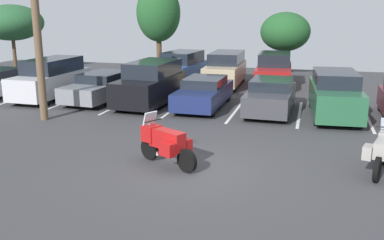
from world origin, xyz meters
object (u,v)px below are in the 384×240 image
at_px(motorcycle_second, 384,150).
at_px(car_far_blue, 182,67).
at_px(motorcycle_touring, 165,142).
at_px(car_far_red, 274,70).
at_px(utility_pole, 36,20).
at_px(car_black, 151,83).
at_px(car_charcoal, 271,96).
at_px(car_green, 335,94).
at_px(car_navy, 204,93).
at_px(car_far_tan, 226,69).
at_px(car_grey, 102,87).
at_px(car_silver, 52,79).

bearing_deg(motorcycle_second, car_far_blue, 126.53).
bearing_deg(motorcycle_touring, car_far_red, 82.88).
bearing_deg(utility_pole, car_black, 51.71).
bearing_deg(car_charcoal, motorcycle_second, -60.54).
relative_size(car_black, car_green, 0.98).
height_order(car_navy, car_charcoal, car_charcoal).
relative_size(car_black, car_far_tan, 0.98).
bearing_deg(car_navy, motorcycle_second, -45.27).
xyz_separation_m(motorcycle_second, car_grey, (-11.70, 6.81, 0.03)).
xyz_separation_m(car_grey, car_black, (2.57, -0.20, 0.30)).
height_order(car_grey, car_black, car_black).
bearing_deg(car_navy, car_charcoal, -4.98).
relative_size(car_navy, utility_pole, 0.63).
xyz_separation_m(motorcycle_touring, car_charcoal, (2.23, 7.42, 0.03)).
xyz_separation_m(motorcycle_second, car_navy, (-6.61, 6.68, 0.02)).
bearing_deg(motorcycle_second, car_grey, 149.78).
distance_m(motorcycle_touring, car_charcoal, 7.75).
bearing_deg(car_far_blue, car_far_tan, -5.19).
height_order(motorcycle_touring, car_far_red, car_far_red).
relative_size(car_silver, car_far_blue, 1.09).
bearing_deg(car_charcoal, car_far_red, 94.06).
height_order(car_far_blue, car_far_red, car_far_red).
bearing_deg(car_grey, car_far_blue, 69.72).
height_order(motorcycle_second, car_grey, motorcycle_second).
xyz_separation_m(car_charcoal, utility_pole, (-8.59, -3.72, 3.18)).
bearing_deg(car_far_blue, car_green, -37.35).
height_order(car_charcoal, car_far_tan, car_far_tan).
distance_m(car_black, utility_pole, 5.77).
xyz_separation_m(car_far_blue, utility_pole, (-2.74, -10.10, 2.95)).
height_order(motorcycle_second, car_green, car_green).
relative_size(motorcycle_touring, car_navy, 0.42).
bearing_deg(car_silver, car_charcoal, -1.43).
bearing_deg(car_far_red, car_grey, -140.53).
bearing_deg(car_grey, motorcycle_second, -30.22).
bearing_deg(car_green, motorcycle_second, -80.68).
height_order(car_silver, car_green, car_silver).
bearing_deg(car_silver, car_navy, -0.06).
relative_size(car_charcoal, car_far_tan, 0.90).
relative_size(car_green, car_far_red, 1.00).
height_order(car_charcoal, car_far_red, car_far_red).
xyz_separation_m(car_green, utility_pole, (-11.17, -3.66, 2.97)).
xyz_separation_m(car_far_tan, car_far_red, (2.69, 0.51, -0.04)).
height_order(motorcycle_touring, car_silver, car_silver).
height_order(motorcycle_touring, car_far_tan, car_far_tan).
xyz_separation_m(car_black, car_navy, (2.52, 0.07, -0.31)).
xyz_separation_m(car_far_blue, car_far_red, (5.39, 0.27, -0.01)).
xyz_separation_m(car_black, car_green, (8.09, -0.25, -0.06)).
distance_m(motorcycle_touring, car_far_tan, 13.59).
xyz_separation_m(car_silver, utility_pole, (2.15, -3.99, 2.92)).
bearing_deg(car_black, motorcycle_touring, -66.72).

